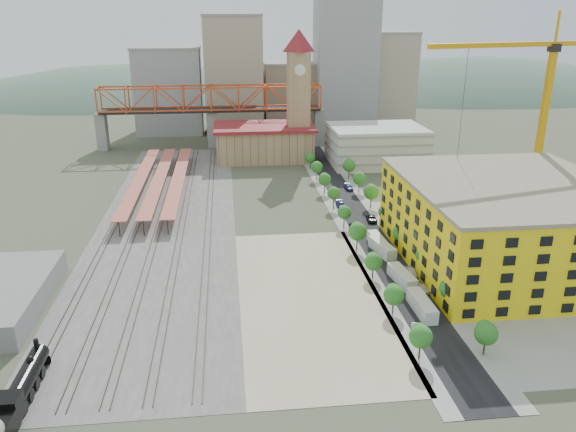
{
  "coord_description": "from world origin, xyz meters",
  "views": [
    {
      "loc": [
        -19.37,
        -130.26,
        53.1
      ],
      "look_at": [
        -6.16,
        -11.74,
        10.0
      ],
      "focal_mm": 35.0,
      "sensor_mm": 36.0,
      "label": 1
    }
  ],
  "objects": [
    {
      "name": "street_asphalt",
      "position": [
        16.0,
        15.0,
        0.03
      ],
      "size": [
        12.0,
        170.0,
        0.06
      ],
      "primitive_type": "cube",
      "color": "black",
      "rests_on": "ground"
    },
    {
      "name": "station_hall",
      "position": [
        -5.0,
        82.0,
        6.67
      ],
      "size": [
        38.0,
        24.0,
        13.1
      ],
      "color": "tan",
      "rests_on": "ground"
    },
    {
      "name": "car_4",
      "position": [
        19.0,
        -32.18,
        0.74
      ],
      "size": [
        2.37,
        4.54,
        1.47
      ],
      "primitive_type": "imported",
      "rotation": [
        0.0,
        0.0,
        0.15
      ],
      "color": "silver",
      "rests_on": "ground"
    },
    {
      "name": "car_3",
      "position": [
        13.0,
        21.32,
        0.79
      ],
      "size": [
        2.29,
        5.47,
        1.58
      ],
      "primitive_type": "imported",
      "rotation": [
        0.0,
        0.0,
        0.02
      ],
      "color": "navy",
      "rests_on": "ground"
    },
    {
      "name": "platform_canopies",
      "position": [
        -41.0,
        45.0,
        3.99
      ],
      "size": [
        16.0,
        80.0,
        4.12
      ],
      "color": "#B65246",
      "rests_on": "ground"
    },
    {
      "name": "parking_garage",
      "position": [
        36.0,
        70.0,
        7.0
      ],
      "size": [
        34.0,
        26.0,
        14.0
      ],
      "primitive_type": "cube",
      "color": "silver",
      "rests_on": "ground"
    },
    {
      "name": "site_trailer_d",
      "position": [
        16.0,
        -8.33,
        1.3
      ],
      "size": [
        3.02,
        9.61,
        2.6
      ],
      "primitive_type": "cube",
      "rotation": [
        0.0,
        0.0,
        0.06
      ],
      "color": "silver",
      "rests_on": "ground"
    },
    {
      "name": "site_trailer_b",
      "position": [
        16.0,
        -27.85,
        1.34
      ],
      "size": [
        3.8,
        10.05,
        2.68
      ],
      "primitive_type": "cube",
      "rotation": [
        0.0,
        0.0,
        0.13
      ],
      "color": "silver",
      "rests_on": "ground"
    },
    {
      "name": "sidewalk_west",
      "position": [
        10.5,
        15.0,
        0.02
      ],
      "size": [
        3.0,
        170.0,
        0.04
      ],
      "primitive_type": "cube",
      "color": "gray",
      "rests_on": "ground"
    },
    {
      "name": "car_1",
      "position": [
        13.0,
        -33.9,
        0.68
      ],
      "size": [
        1.51,
        4.16,
        1.36
      ],
      "primitive_type": "imported",
      "rotation": [
        0.0,
        0.0,
        0.02
      ],
      "color": "#98989D",
      "rests_on": "ground"
    },
    {
      "name": "construction_building",
      "position": [
        42.0,
        -20.0,
        9.41
      ],
      "size": [
        44.6,
        50.6,
        18.8
      ],
      "color": "yellow",
      "rests_on": "ground"
    },
    {
      "name": "site_trailer_c",
      "position": [
        16.0,
        -12.35,
        1.36
      ],
      "size": [
        4.47,
        10.28,
        2.73
      ],
      "primitive_type": "cube",
      "rotation": [
        0.0,
        0.0,
        0.19
      ],
      "color": "silver",
      "rests_on": "ground"
    },
    {
      "name": "car_6",
      "position": [
        19.0,
        8.9,
        0.74
      ],
      "size": [
        2.91,
        5.5,
        1.47
      ],
      "primitive_type": "imported",
      "rotation": [
        0.0,
        0.0,
        -0.09
      ],
      "color": "black",
      "rests_on": "ground"
    },
    {
      "name": "skyline",
      "position": [
        7.47,
        142.31,
        22.81
      ],
      "size": [
        133.0,
        46.0,
        60.0
      ],
      "color": "#9EA0A3",
      "rests_on": "ground"
    },
    {
      "name": "distant_hills",
      "position": [
        45.28,
        260.0,
        -79.54
      ],
      "size": [
        647.0,
        264.0,
        227.0
      ],
      "color": "#4C6B59",
      "rests_on": "ground"
    },
    {
      "name": "dirt_lot",
      "position": [
        -4.0,
        -31.5,
        0.03
      ],
      "size": [
        28.0,
        67.0,
        0.06
      ],
      "primitive_type": "cube",
      "color": "tan",
      "rests_on": "ground"
    },
    {
      "name": "rail_tracks",
      "position": [
        -37.8,
        17.5,
        0.15
      ],
      "size": [
        26.56,
        160.0,
        0.18
      ],
      "color": "#382B23",
      "rests_on": "ground"
    },
    {
      "name": "construction_pad",
      "position": [
        45.0,
        -20.0,
        0.03
      ],
      "size": [
        50.0,
        90.0,
        0.06
      ],
      "primitive_type": "cube",
      "color": "gray",
      "rests_on": "ground"
    },
    {
      "name": "ground",
      "position": [
        0.0,
        0.0,
        0.0
      ],
      "size": [
        400.0,
        400.0,
        0.0
      ],
      "primitive_type": "plane",
      "color": "#474C38",
      "rests_on": "ground"
    },
    {
      "name": "tower_crane",
      "position": [
        60.04,
        7.22,
        33.23
      ],
      "size": [
        49.28,
        14.3,
        53.84
      ],
      "color": "orange",
      "rests_on": "ground"
    },
    {
      "name": "truss_bridge",
      "position": [
        -25.0,
        105.0,
        18.86
      ],
      "size": [
        94.0,
        9.6,
        25.6
      ],
      "color": "gray",
      "rests_on": "ground"
    },
    {
      "name": "car_0",
      "position": [
        13.0,
        -47.21,
        0.66
      ],
      "size": [
        1.78,
        3.93,
        1.31
      ],
      "primitive_type": "imported",
      "rotation": [
        0.0,
        0.0,
        0.06
      ],
      "color": "silver",
      "rests_on": "ground"
    },
    {
      "name": "street_trees",
      "position": [
        16.0,
        5.0,
        0.0
      ],
      "size": [
        15.4,
        124.4,
        8.0
      ],
      "color": "#246F21",
      "rests_on": "ground"
    },
    {
      "name": "ballast_strip",
      "position": [
        -36.0,
        17.5,
        0.03
      ],
      "size": [
        36.0,
        165.0,
        0.06
      ],
      "primitive_type": "cube",
      "color": "#605E59",
      "rests_on": "ground"
    },
    {
      "name": "clock_tower",
      "position": [
        8.0,
        79.99,
        28.7
      ],
      "size": [
        12.0,
        12.0,
        52.0
      ],
      "color": "tan",
      "rests_on": "ground"
    },
    {
      "name": "car_2",
      "position": [
        13.0,
        2.9,
        0.75
      ],
      "size": [
        2.66,
        5.46,
        1.49
      ],
      "primitive_type": "imported",
      "rotation": [
        0.0,
        0.0,
        -0.03
      ],
      "color": "black",
      "rests_on": "ground"
    },
    {
      "name": "car_5",
      "position": [
        19.0,
        -24.65,
        0.77
      ],
      "size": [
        2.0,
        4.82,
        1.55
      ],
      "primitive_type": "imported",
      "rotation": [
        0.0,
        0.0,
        -0.08
      ],
      "color": "#A3A3A8",
      "rests_on": "ground"
    },
    {
      "name": "site_trailer_a",
      "position": [
        16.0,
        -40.22,
        1.4
      ],
      "size": [
        2.87,
        10.26,
        2.8
      ],
      "primitive_type": "cube",
      "rotation": [
        0.0,
        0.0,
        0.02
      ],
      "color": "silver",
      "rests_on": "ground"
    },
    {
      "name": "sidewalk_east",
      "position": [
        21.5,
        15.0,
        0.02
      ],
      "size": [
        3.0,
        170.0,
        0.04
      ],
      "primitive_type": "cube",
      "color": "gray",
      "rests_on": "ground"
    },
    {
      "name": "locomotive",
      "position": [
        -50.0,
        -60.32,
        2.24
      ],
      "size": [
        3.11,
        23.99,
        6.0
      ],
      "color": "black",
      "rests_on": "ground"
    },
    {
      "name": "car_7",
      "position": [
        19.0,
        38.29,
        0.75
      ],
      "size": [
        2.31,
        5.25,
        1.5
      ],
      "primitive_type": "imported",
      "rotation": [
        0.0,
        0.0,
        0.04
      ],
      "color": "navy",
      "rests_on": "ground"
    }
  ]
}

